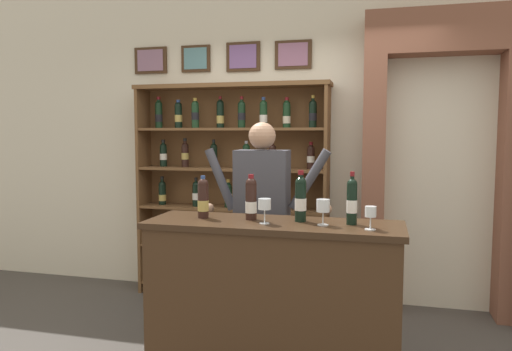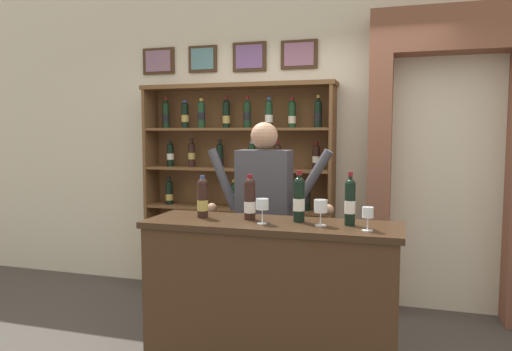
{
  "view_description": "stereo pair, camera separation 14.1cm",
  "coord_description": "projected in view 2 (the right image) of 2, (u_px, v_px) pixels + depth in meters",
  "views": [
    {
      "loc": [
        0.76,
        -2.98,
        1.6
      ],
      "look_at": [
        -0.08,
        0.24,
        1.31
      ],
      "focal_mm": 33.81,
      "sensor_mm": 36.0,
      "label": 1
    },
    {
      "loc": [
        0.9,
        -2.94,
        1.6
      ],
      "look_at": [
        -0.08,
        0.24,
        1.31
      ],
      "focal_mm": 33.81,
      "sensor_mm": 36.0,
      "label": 2
    }
  ],
  "objects": [
    {
      "name": "wine_glass_left",
      "position": [
        321.0,
        208.0,
        2.95
      ],
      "size": [
        0.08,
        0.08,
        0.16
      ],
      "color": "silver",
      "rests_on": "tasting_counter"
    },
    {
      "name": "wine_glass_spare",
      "position": [
        262.0,
        205.0,
        3.01
      ],
      "size": [
        0.08,
        0.08,
        0.16
      ],
      "color": "silver",
      "rests_on": "tasting_counter"
    },
    {
      "name": "wine_shelf",
      "position": [
        238.0,
        185.0,
        4.68
      ],
      "size": [
        1.9,
        0.31,
        2.06
      ],
      "color": "brown",
      "rests_on": "ground"
    },
    {
      "name": "shopkeeper",
      "position": [
        264.0,
        205.0,
        3.73
      ],
      "size": [
        1.02,
        0.22,
        1.68
      ],
      "color": "#2D3347",
      "rests_on": "ground"
    },
    {
      "name": "tasting_bottle_rosso",
      "position": [
        299.0,
        198.0,
        3.08
      ],
      "size": [
        0.07,
        0.07,
        0.33
      ],
      "color": "black",
      "rests_on": "tasting_counter"
    },
    {
      "name": "wine_glass_center",
      "position": [
        368.0,
        214.0,
        2.8
      ],
      "size": [
        0.07,
        0.07,
        0.14
      ],
      "color": "silver",
      "rests_on": "tasting_counter"
    },
    {
      "name": "tasting_bottle_vin_santo",
      "position": [
        203.0,
        198.0,
        3.24
      ],
      "size": [
        0.07,
        0.07,
        0.28
      ],
      "color": "black",
      "rests_on": "tasting_counter"
    },
    {
      "name": "archway_doorway",
      "position": [
        448.0,
        146.0,
        4.18
      ],
      "size": [
        1.33,
        0.45,
        2.64
      ],
      "color": "brown",
      "rests_on": "ground"
    },
    {
      "name": "tasting_counter",
      "position": [
        271.0,
        301.0,
        3.13
      ],
      "size": [
        1.64,
        0.53,
        1.03
      ],
      "color": "#422B19",
      "rests_on": "ground"
    },
    {
      "name": "back_wall",
      "position": [
        307.0,
        129.0,
        4.67
      ],
      "size": [
        12.0,
        0.19,
        3.27
      ],
      "color": "beige",
      "rests_on": "ground"
    },
    {
      "name": "tasting_bottle_chianti",
      "position": [
        350.0,
        201.0,
        2.96
      ],
      "size": [
        0.07,
        0.07,
        0.33
      ],
      "color": "black",
      "rests_on": "tasting_counter"
    },
    {
      "name": "tasting_bottle_super_tuscan",
      "position": [
        250.0,
        199.0,
        3.16
      ],
      "size": [
        0.07,
        0.07,
        0.3
      ],
      "color": "black",
      "rests_on": "tasting_counter"
    }
  ]
}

